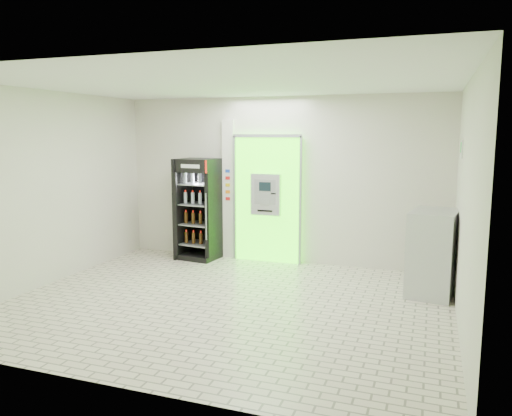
% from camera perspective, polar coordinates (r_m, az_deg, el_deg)
% --- Properties ---
extents(ground, '(6.00, 6.00, 0.00)m').
position_cam_1_polar(ground, '(7.10, -3.33, -10.77)').
color(ground, beige).
rests_on(ground, ground).
extents(room_shell, '(6.00, 6.00, 6.00)m').
position_cam_1_polar(room_shell, '(6.72, -3.47, 4.22)').
color(room_shell, silver).
rests_on(room_shell, ground).
extents(atm_assembly, '(1.30, 0.24, 2.33)m').
position_cam_1_polar(atm_assembly, '(9.11, 1.33, 1.13)').
color(atm_assembly, '#3CFD0D').
rests_on(atm_assembly, ground).
extents(pillar, '(0.22, 0.11, 2.60)m').
position_cam_1_polar(pillar, '(9.40, -3.12, 2.14)').
color(pillar, silver).
rests_on(pillar, ground).
extents(beverage_cooler, '(0.78, 0.73, 1.88)m').
position_cam_1_polar(beverage_cooler, '(9.41, -6.50, -0.33)').
color(beverage_cooler, black).
rests_on(beverage_cooler, ground).
extents(steel_cabinet, '(0.75, 1.01, 1.24)m').
position_cam_1_polar(steel_cabinet, '(7.76, 19.55, -4.83)').
color(steel_cabinet, '#B1B4B9').
rests_on(steel_cabinet, ground).
extents(exit_sign, '(0.02, 0.22, 0.26)m').
position_cam_1_polar(exit_sign, '(7.58, 22.45, 6.21)').
color(exit_sign, white).
rests_on(exit_sign, room_shell).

